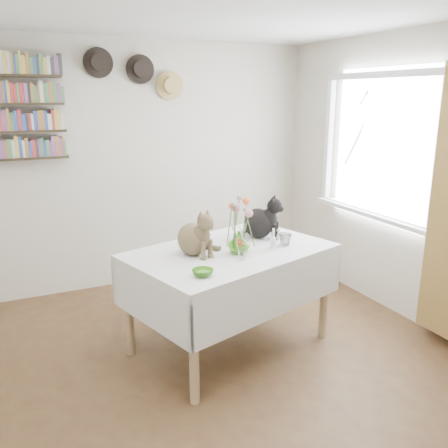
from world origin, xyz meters
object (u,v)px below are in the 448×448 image
tabby_cat (192,231)px  black_cat (258,215)px  flower_vase (239,242)px  dining_table (230,274)px  bookshelf_unit (5,108)px

tabby_cat → black_cat: bearing=-7.6°
tabby_cat → flower_vase: 0.36m
dining_table → flower_vase: 0.30m
tabby_cat → bookshelf_unit: bearing=103.4°
dining_table → black_cat: (0.36, 0.20, 0.39)m
tabby_cat → dining_table: bearing=-28.1°
tabby_cat → bookshelf_unit: size_ratio=0.36×
flower_vase → bookshelf_unit: bearing=130.7°
bookshelf_unit → black_cat: bearing=-37.7°
dining_table → flower_vase: (0.02, -0.10, 0.28)m
dining_table → black_cat: 0.56m
black_cat → bookshelf_unit: bookshelf_unit is taller
tabby_cat → flower_vase: size_ratio=2.14×
dining_table → tabby_cat: bearing=174.7°
black_cat → flower_vase: size_ratio=2.20×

